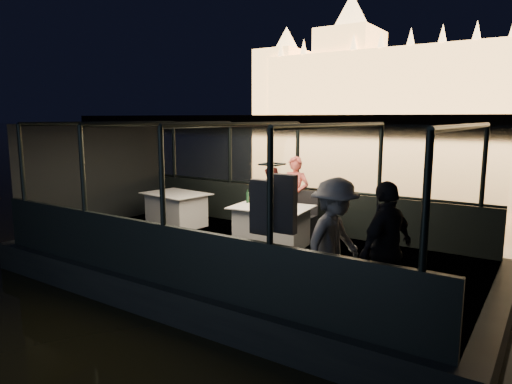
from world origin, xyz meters
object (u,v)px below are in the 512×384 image
Objects in this scene: dining_table_central at (271,226)px; dining_table_aft at (176,209)px; person_woman_coral at (295,199)px; coat_stand at (272,233)px; passenger_stripe at (334,242)px; chair_port_right at (303,217)px; passenger_dark at (386,249)px; person_man_maroon at (273,197)px; wine_bottle at (248,195)px; chair_port_left at (267,214)px.

dining_table_central is 2.68m from dining_table_aft.
dining_table_central is 0.89× the size of person_woman_coral.
coat_stand is 1.11× the size of passenger_stripe.
chair_port_right is 0.56× the size of passenger_stripe.
passenger_stripe and passenger_dark have the same top height.
person_man_maroon is 0.88m from wine_bottle.
passenger_stripe reaches higher than wine_bottle.
passenger_stripe is 1.00× the size of passenger_dark.
dining_table_central is at bearing -113.46° from chair_port_right.
chair_port_right is at bearing 10.45° from dining_table_aft.
person_man_maroon is (2.12, 0.71, 0.36)m from dining_table_aft.
chair_port_left is at bearing 51.58° from passenger_stripe.
chair_port_left is at bearing 127.90° from dining_table_central.
chair_port_left is 3.76m from passenger_stripe.
coat_stand is 2.93m from wine_bottle.
person_woman_coral is at bearing -119.83° from passenger_dark.
dining_table_central is 1.14m from person_man_maroon.
dining_table_aft is 0.75× the size of coat_stand.
dining_table_central is 0.80m from wine_bottle.
person_man_maroon is at bearing 86.40° from wine_bottle.
wine_bottle is at bearing 172.93° from dining_table_central.
dining_table_aft is 0.84× the size of passenger_dark.
chair_port_left reaches higher than dining_table_central.
wine_bottle is (2.07, -0.15, 0.53)m from dining_table_aft.
chair_port_left reaches higher than dining_table_aft.
passenger_stripe is 0.64m from passenger_dark.
person_woman_coral is (-1.38, 3.14, -0.15)m from coat_stand.
chair_port_left is 0.51× the size of person_woman_coral.
chair_port_left is 0.87× the size of chair_port_right.
coat_stand is at bearing -62.83° from person_man_maroon.
person_man_maroon reaches higher than chair_port_left.
dining_table_central is 1.03× the size of dining_table_aft.
coat_stand is 3.43m from person_woman_coral.
wine_bottle is (-0.60, 0.07, 0.53)m from dining_table_central.
dining_table_central is 0.78× the size of coat_stand.
person_man_maroon is (-1.87, 3.07, -0.15)m from coat_stand.
person_man_maroon is at bearing 120.25° from dining_table_central.
coat_stand is 0.84m from passenger_stripe.
wine_bottle reaches higher than chair_port_right.
passenger_stripe is 6.38× the size of wine_bottle.
passenger_stripe is (0.82, 0.18, -0.05)m from coat_stand.
chair_port_left is (-0.52, 0.66, 0.06)m from dining_table_central.
person_man_maroon is at bearing 49.06° from passenger_stripe.
person_man_maroon is at bearing -114.56° from passenger_dark.
dining_table_central reaches higher than dining_table_aft.
wine_bottle is (-1.92, 2.21, 0.02)m from coat_stand.
passenger_dark reaches higher than chair_port_left.
dining_table_central is at bearing -91.53° from person_woman_coral.
passenger_dark is (5.45, -2.09, 0.47)m from dining_table_aft.
wine_bottle is (-0.87, -0.70, 0.47)m from chair_port_right.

